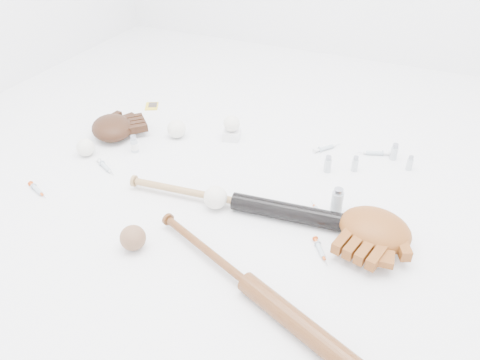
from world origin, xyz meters
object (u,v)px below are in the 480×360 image
at_px(glove_dark, 112,127).
at_px(pedestal, 232,135).
at_px(bat_dark, 236,201).
at_px(bat_wood, 247,283).

xyz_separation_m(glove_dark, pedestal, (0.48, 0.19, -0.02)).
xyz_separation_m(bat_dark, glove_dark, (-0.70, 0.24, 0.01)).
bearing_deg(pedestal, glove_dark, -158.05).
bearing_deg(bat_wood, glove_dark, 170.36).
bearing_deg(bat_dark, glove_dark, 155.07).
bearing_deg(bat_wood, bat_dark, 142.43).
xyz_separation_m(bat_wood, glove_dark, (-0.88, 0.56, 0.01)).
bearing_deg(bat_dark, bat_wood, -66.60).
xyz_separation_m(bat_wood, pedestal, (-0.40, 0.76, -0.01)).
distance_m(bat_dark, pedestal, 0.48).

